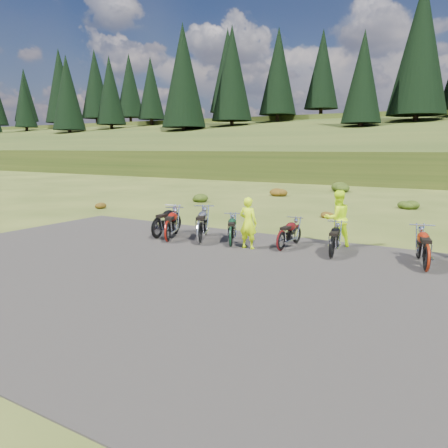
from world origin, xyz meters
The scene contains 36 objects.
ground centered at (0.00, 0.00, 0.00)m, with size 300.00×300.00×0.00m, color #344517.
gravel_pad centered at (0.00, -2.00, 0.00)m, with size 20.00×12.00×0.04m, color black.
hill_slope centered at (0.00, 50.00, 0.00)m, with size 300.00×46.00×3.00m, color #283A13, non-canonical shape.
conifer_4 centered at (-111.00, 72.00, 18.46)m, with size 6.60×6.60×17.00m.
conifer_5 centered at (-105.00, 78.00, 18.16)m, with size 6.16×6.16×16.00m.
conifer_7 centered at (-93.00, 59.00, 14.36)m, with size 5.28×5.28×14.00m.
conifer_8 centered at (-87.00, 65.00, 18.57)m, with size 7.92×7.92×20.00m.
conifer_9 centered at (-81.00, 71.00, 19.26)m, with size 7.48×7.48×19.00m.
conifer_10 centered at (-75.00, 77.00, 19.16)m, with size 7.04×7.04×18.00m.
conifer_11 centered at (-69.00, 52.00, 14.47)m, with size 6.60×6.60×17.00m.
conifer_12 centered at (-63.00, 58.00, 15.17)m, with size 6.16×6.16×16.00m.
conifer_13 centered at (-57.00, 64.00, 15.86)m, with size 5.72×5.72×15.00m.
conifer_14 centered at (-51.00, 70.00, 16.55)m, with size 5.28×5.28×14.00m.
conifer_15 centered at (-45.00, 76.00, 20.16)m, with size 7.92×7.92×20.00m.
conifer_16 centered at (-39.00, 51.00, 15.28)m, with size 7.48×7.48×19.00m.
conifer_17 centered at (-33.00, 57.00, 15.97)m, with size 7.04×7.04×18.00m.
conifer_18 centered at (-27.00, 63.00, 16.66)m, with size 6.60×6.60×17.00m.
conifer_19 centered at (-21.00, 69.00, 17.36)m, with size 6.16×6.16×16.00m.
conifer_20 centered at (-15.00, 75.00, 17.65)m, with size 5.72×5.72×15.00m.
conifer_21 centered at (-9.00, 50.00, 12.56)m, with size 5.28×5.28×14.00m.
conifer_22 centered at (-3.00, 56.00, 16.77)m, with size 7.92×7.92×20.00m.
shrub_0 centered at (-12.00, 6.00, 0.23)m, with size 0.77×0.77×0.45m, color #632E0C.
shrub_1 centered at (-9.10, 11.30, 0.31)m, with size 1.03×1.03×0.61m, color #1D370D.
shrub_2 centered at (-6.20, 16.60, 0.38)m, with size 1.30×1.30×0.77m, color #632E0C.
shrub_3 centered at (-3.30, 21.90, 0.46)m, with size 1.56×1.56×0.92m, color #1D370D.
shrub_4 centered at (-0.40, 9.20, 0.23)m, with size 0.77×0.77×0.45m, color #632E0C.
shrub_5 centered at (2.50, 14.50, 0.31)m, with size 1.03×1.03×0.61m, color #1D370D.
motorcycle_0 centered at (-4.11, 1.13, 0.00)m, with size 2.14×0.71×1.12m, color black, non-canonical shape.
motorcycle_1 centered at (-3.39, 0.83, 0.00)m, with size 2.13×0.71×1.11m, color maroon, non-canonical shape.
motorcycle_2 centered at (-1.11, 1.34, 0.00)m, with size 1.93×0.64×1.01m, color black, non-canonical shape.
motorcycle_3 centered at (-2.24, 1.12, 0.00)m, with size 2.31×0.77×1.21m, color #9A9A9E, non-canonical shape.
motorcycle_4 centered at (0.58, 1.66, 0.00)m, with size 1.88×0.63×0.99m, color #4C0C0E, non-canonical shape.
motorcycle_5 centered at (2.28, 1.48, 0.00)m, with size 1.91×0.64×1.00m, color black, non-canonical shape.
motorcycle_6 centered at (4.89, 1.40, 0.00)m, with size 2.13×0.71×1.11m, color maroon, non-canonical shape.
person_middle centered at (-0.50, 1.41, 0.85)m, with size 0.62×0.41×1.70m, color #C7F30C.
person_right_a centered at (1.91, 3.21, 0.95)m, with size 0.92×0.72×1.89m, color #C7F30C.
Camera 1 is at (6.03, -11.08, 3.30)m, focal length 35.00 mm.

